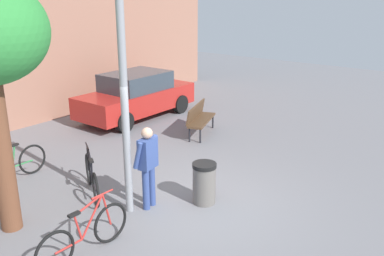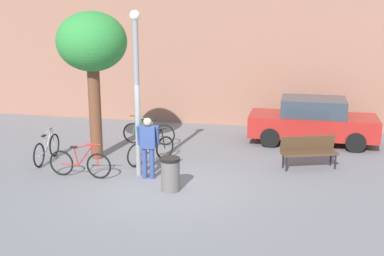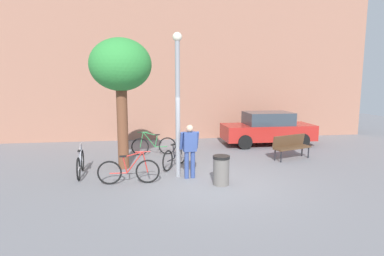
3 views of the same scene
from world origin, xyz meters
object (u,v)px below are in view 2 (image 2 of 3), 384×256
at_px(park_bench, 309,149).
at_px(bicycle_black, 151,150).
at_px(person_by_lamppost, 148,144).
at_px(bicycle_red, 80,163).
at_px(bicycle_silver, 47,149).
at_px(trash_bin, 170,174).
at_px(bicycle_green, 149,133).
at_px(parked_car_red, 313,121).
at_px(lamppost, 137,84).
at_px(plaza_tree, 92,45).

xyz_separation_m(park_bench, bicycle_black, (-4.53, -0.55, -0.16)).
xyz_separation_m(person_by_lamppost, bicycle_red, (-1.83, -0.31, -0.58)).
bearing_deg(bicycle_silver, bicycle_red, -34.66).
height_order(bicycle_red, trash_bin, bicycle_red).
xyz_separation_m(bicycle_green, parked_car_red, (5.36, 1.33, 0.39)).
relative_size(lamppost, bicycle_black, 2.83).
bearing_deg(bicycle_black, bicycle_green, 109.94).
xyz_separation_m(person_by_lamppost, bicycle_silver, (-3.42, 0.79, -0.58)).
bearing_deg(person_by_lamppost, bicycle_silver, 167.03).
relative_size(park_bench, parked_car_red, 0.40).
distance_m(plaza_tree, bicycle_silver, 3.37).
bearing_deg(parked_car_red, bicycle_red, -141.34).
relative_size(park_bench, bicycle_silver, 0.92).
xyz_separation_m(lamppost, park_bench, (4.54, 1.68, -1.98)).
height_order(bicycle_silver, parked_car_red, parked_car_red).
relative_size(bicycle_red, parked_car_red, 0.43).
distance_m(bicycle_black, parked_car_red, 5.71).
relative_size(person_by_lamppost, bicycle_green, 0.92).
bearing_deg(lamppost, bicycle_black, 89.57).
bearing_deg(person_by_lamppost, parked_car_red, 46.88).
distance_m(bicycle_black, trash_bin, 2.39).
relative_size(bicycle_green, bicycle_red, 1.00).
height_order(park_bench, bicycle_silver, bicycle_silver).
relative_size(lamppost, trash_bin, 5.15).
bearing_deg(bicycle_green, person_by_lamppost, -72.43).
bearing_deg(bicycle_red, plaza_tree, 99.01).
relative_size(plaza_tree, bicycle_red, 2.43).
bearing_deg(bicycle_green, lamppost, -77.20).
xyz_separation_m(lamppost, bicycle_silver, (-3.08, 0.58, -2.14)).
bearing_deg(bicycle_black, bicycle_silver, -169.97).
xyz_separation_m(park_bench, bicycle_silver, (-7.61, -1.10, -0.16)).
xyz_separation_m(park_bench, plaza_tree, (-6.31, -0.44, 2.88)).
bearing_deg(bicycle_black, lamppost, -90.43).
bearing_deg(trash_bin, park_bench, 38.07).
distance_m(lamppost, trash_bin, 2.58).
bearing_deg(bicycle_silver, bicycle_green, 46.39).
relative_size(lamppost, parked_car_red, 1.05).
height_order(bicycle_black, bicycle_green, same).
bearing_deg(trash_bin, bicycle_black, 118.78).
height_order(person_by_lamppost, bicycle_black, person_by_lamppost).
height_order(park_bench, plaza_tree, plaza_tree).
height_order(park_bench, bicycle_black, bicycle_black).
height_order(bicycle_silver, bicycle_red, same).
height_order(person_by_lamppost, bicycle_silver, person_by_lamppost).
bearing_deg(parked_car_red, bicycle_green, -166.03).
bearing_deg(lamppost, bicycle_silver, 169.30).
bearing_deg(park_bench, trash_bin, -141.93).
relative_size(lamppost, person_by_lamppost, 2.65).
bearing_deg(bicycle_green, bicycle_silver, -133.61).
xyz_separation_m(person_by_lamppost, bicycle_black, (-0.33, 1.33, -0.58)).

